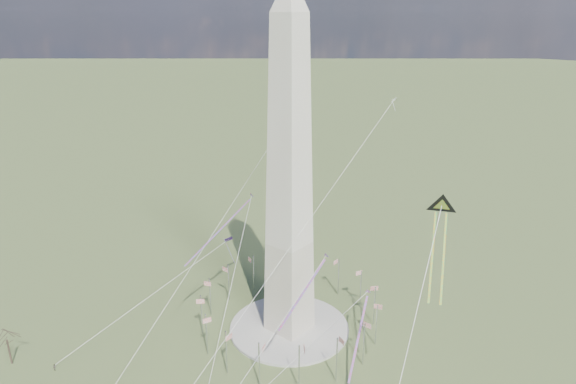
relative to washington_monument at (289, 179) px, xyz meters
The scene contains 13 objects.
ground 47.95m from the washington_monument, ahead, with size 2000.00×2000.00×0.00m, color #506331.
plaza 47.55m from the washington_monument, ahead, with size 36.00×36.00×0.80m, color #A9A19A.
washington_monument is the anchor object (origin of this frame).
flagpole_ring 40.68m from the washington_monument, 169.63° to the right, with size 54.40×54.40×13.00m.
tree_far 87.42m from the washington_monument, 128.32° to the right, with size 6.49×6.49×11.35m.
person_west 80.88m from the washington_monument, 123.68° to the right, with size 0.90×0.70×1.84m, color gray.
kite_delta_black 42.36m from the washington_monument, ahead, with size 13.39×21.53×17.78m.
kite_diamond_purple 37.75m from the washington_monument, behind, with size 2.74×3.36×9.83m.
kite_streamer_left 28.26m from the washington_monument, 31.94° to the right, with size 1.88×20.09×13.81m.
kite_streamer_mid 23.07m from the washington_monument, 157.98° to the right, with size 5.70×24.17×16.70m.
kite_streamer_right 44.04m from the washington_monument, ahead, with size 9.19×21.60×15.51m.
kite_small_red 51.47m from the washington_monument, 131.98° to the left, with size 1.46×2.17×4.62m.
kite_small_white 47.55m from the washington_monument, 81.86° to the left, with size 1.44×2.08×4.36m.
Camera 1 is at (84.38, -102.21, 91.57)m, focal length 32.00 mm.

